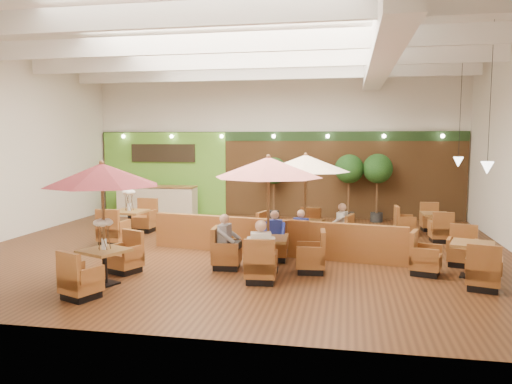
% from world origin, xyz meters
% --- Properties ---
extents(room, '(14.04, 14.00, 5.52)m').
position_xyz_m(room, '(0.25, 1.22, 3.63)').
color(room, '#381E0F').
rests_on(room, ground).
extents(service_counter, '(3.00, 0.75, 1.18)m').
position_xyz_m(service_counter, '(-4.40, 5.10, 0.58)').
color(service_counter, beige).
rests_on(service_counter, ground).
extents(booth_divider, '(6.60, 1.32, 0.92)m').
position_xyz_m(booth_divider, '(0.90, -0.50, 0.46)').
color(booth_divider, brown).
rests_on(booth_divider, ground).
extents(table_0, '(2.32, 2.62, 2.52)m').
position_xyz_m(table_0, '(-2.03, -3.68, 1.90)').
color(table_0, brown).
rests_on(table_0, ground).
extents(table_1, '(2.56, 2.56, 2.60)m').
position_xyz_m(table_1, '(1.04, -2.01, 1.77)').
color(table_1, brown).
rests_on(table_1, ground).
extents(table_2, '(2.64, 2.64, 2.58)m').
position_xyz_m(table_2, '(1.64, 0.56, 1.76)').
color(table_2, brown).
rests_on(table_2, ground).
extents(table_3, '(0.99, 2.82, 1.61)m').
position_xyz_m(table_3, '(-3.60, 0.91, 0.51)').
color(table_3, brown).
rests_on(table_3, ground).
extents(table_4, '(1.85, 2.65, 0.94)m').
position_xyz_m(table_4, '(5.12, -1.72, 0.35)').
color(table_4, brown).
rests_on(table_4, ground).
extents(table_5, '(1.64, 2.42, 0.90)m').
position_xyz_m(table_5, '(5.14, 2.89, 0.34)').
color(table_5, brown).
rests_on(table_5, ground).
extents(topiary_0, '(0.98, 0.98, 2.28)m').
position_xyz_m(topiary_0, '(0.07, 5.30, 1.70)').
color(topiary_0, black).
rests_on(topiary_0, ground).
extents(topiary_1, '(1.03, 1.03, 2.40)m').
position_xyz_m(topiary_1, '(2.80, 5.30, 1.79)').
color(topiary_1, black).
rests_on(topiary_1, ground).
extents(topiary_2, '(1.05, 1.05, 2.43)m').
position_xyz_m(topiary_2, '(3.79, 5.30, 1.81)').
color(topiary_2, black).
rests_on(topiary_2, ground).
extents(diner_0, '(0.45, 0.40, 0.85)m').
position_xyz_m(diner_0, '(1.04, -2.96, 0.78)').
color(diner_0, silver).
rests_on(diner_0, ground).
extents(diner_1, '(0.38, 0.31, 0.76)m').
position_xyz_m(diner_1, '(1.04, -1.06, 0.74)').
color(diner_1, '#2839AE').
rests_on(diner_1, ground).
extents(diner_2, '(0.33, 0.40, 0.79)m').
position_xyz_m(diner_2, '(0.09, -2.01, 0.76)').
color(diner_2, gray).
rests_on(diner_2, ground).
extents(diner_3, '(0.40, 0.37, 0.71)m').
position_xyz_m(diner_3, '(1.64, -0.38, 0.73)').
color(diner_3, '#2839AE').
rests_on(diner_3, ground).
extents(diner_4, '(0.36, 0.41, 0.78)m').
position_xyz_m(diner_4, '(2.58, 0.56, 0.75)').
color(diner_4, silver).
rests_on(diner_4, ground).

